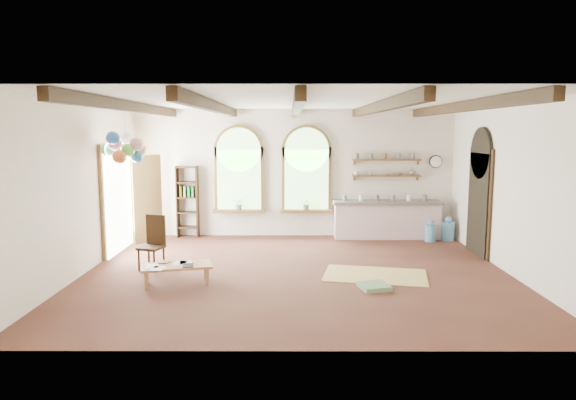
{
  "coord_description": "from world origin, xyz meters",
  "views": [
    {
      "loc": [
        -0.13,
        -9.46,
        2.67
      ],
      "look_at": [
        -0.16,
        0.6,
        1.31
      ],
      "focal_mm": 32.0,
      "sensor_mm": 36.0,
      "label": 1
    }
  ],
  "objects_px": {
    "kitchen_counter": "(386,219)",
    "side_chair": "(152,254)",
    "coffee_table": "(177,267)",
    "balloon_cluster": "(125,148)"
  },
  "relations": [
    {
      "from": "coffee_table",
      "to": "side_chair",
      "type": "bearing_deg",
      "value": 125.93
    },
    {
      "from": "coffee_table",
      "to": "side_chair",
      "type": "xyz_separation_m",
      "value": [
        -0.68,
        0.94,
        -0.0
      ]
    },
    {
      "from": "kitchen_counter",
      "to": "coffee_table",
      "type": "bearing_deg",
      "value": -138.38
    },
    {
      "from": "kitchen_counter",
      "to": "side_chair",
      "type": "xyz_separation_m",
      "value": [
        -5.09,
        -2.98,
        -0.17
      ]
    },
    {
      "from": "kitchen_counter",
      "to": "side_chair",
      "type": "height_order",
      "value": "side_chair"
    },
    {
      "from": "kitchen_counter",
      "to": "side_chair",
      "type": "bearing_deg",
      "value": -149.69
    },
    {
      "from": "coffee_table",
      "to": "balloon_cluster",
      "type": "relative_size",
      "value": 1.12
    },
    {
      "from": "side_chair",
      "to": "balloon_cluster",
      "type": "height_order",
      "value": "balloon_cluster"
    },
    {
      "from": "side_chair",
      "to": "kitchen_counter",
      "type": "bearing_deg",
      "value": 30.31
    },
    {
      "from": "kitchen_counter",
      "to": "side_chair",
      "type": "distance_m",
      "value": 5.9
    }
  ]
}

